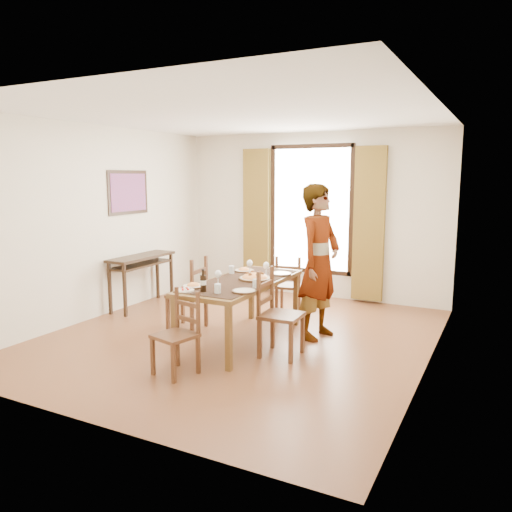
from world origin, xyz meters
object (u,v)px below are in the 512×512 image
at_px(console_table, 142,263).
at_px(pasta_platter, 255,275).
at_px(man, 319,262).
at_px(dining_table, 242,286).

bearing_deg(console_table, pasta_platter, -15.15).
relative_size(console_table, pasta_platter, 3.00).
distance_m(console_table, pasta_platter, 2.34).
bearing_deg(pasta_platter, console_table, 164.85).
distance_m(man, pasta_platter, 0.81).
bearing_deg(console_table, man, -3.04).
bearing_deg(pasta_platter, man, 35.03).
bearing_deg(man, pasta_platter, 135.62).
relative_size(dining_table, man, 1.01).
bearing_deg(dining_table, console_table, 161.38).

